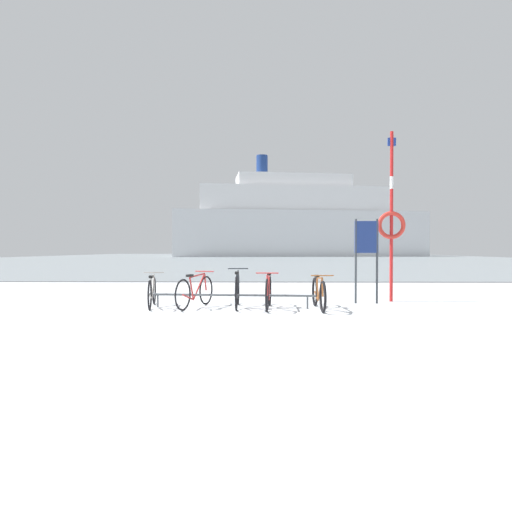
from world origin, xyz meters
name	(u,v)px	position (x,y,z in m)	size (l,w,h in m)	color
ground	(253,259)	(0.00, 53.90, -0.04)	(80.00, 132.00, 0.08)	silver
bike_rack	(231,296)	(0.71, 2.29, 0.27)	(3.64, 0.33, 0.31)	#4C5156
bicycle_0	(152,292)	(-1.05, 2.39, 0.34)	(0.46, 1.67, 0.75)	black
bicycle_1	(195,291)	(-0.09, 2.35, 0.36)	(0.67, 1.68, 0.78)	black
bicycle_2	(237,290)	(0.83, 2.36, 0.38)	(0.46, 1.78, 0.84)	black
bicycle_3	(268,292)	(1.51, 2.15, 0.36)	(0.46, 1.75, 0.80)	black
bicycle_4	(319,293)	(2.57, 2.10, 0.34)	(0.46, 1.73, 0.76)	black
info_sign	(366,246)	(3.82, 3.18, 1.35)	(0.55, 0.06, 1.99)	#33383D
rescue_post	(391,220)	(4.52, 3.57, 1.99)	(0.68, 0.10, 4.13)	red
ferry_ship	(297,223)	(7.50, 75.64, 6.17)	(46.39, 17.55, 18.38)	silver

